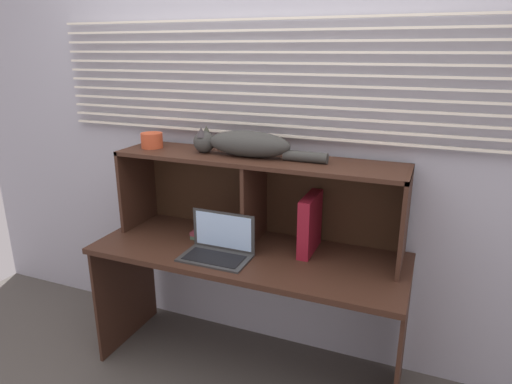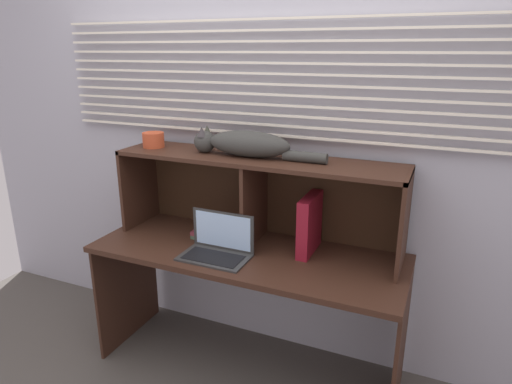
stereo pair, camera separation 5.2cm
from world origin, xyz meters
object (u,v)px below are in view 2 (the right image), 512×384
(cat, at_px, (245,144))
(laptop, at_px, (218,247))
(small_basket, at_px, (153,140))
(binder_upright, at_px, (310,224))
(book_stack, at_px, (215,231))

(cat, bearing_deg, laptop, -101.70)
(laptop, height_order, small_basket, small_basket)
(laptop, xyz_separation_m, binder_upright, (0.41, 0.23, 0.11))
(laptop, distance_m, binder_upright, 0.49)
(binder_upright, relative_size, small_basket, 2.51)
(binder_upright, xyz_separation_m, book_stack, (-0.56, 0.01, -0.13))
(cat, height_order, small_basket, cat)
(binder_upright, distance_m, small_basket, 1.01)
(cat, distance_m, laptop, 0.55)
(cat, distance_m, small_basket, 0.57)
(binder_upright, xyz_separation_m, small_basket, (-0.94, 0.00, 0.37))
(cat, xyz_separation_m, small_basket, (-0.57, -0.00, -0.02))
(book_stack, distance_m, small_basket, 0.62)
(cat, relative_size, small_basket, 6.04)
(laptop, height_order, binder_upright, binder_upright)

